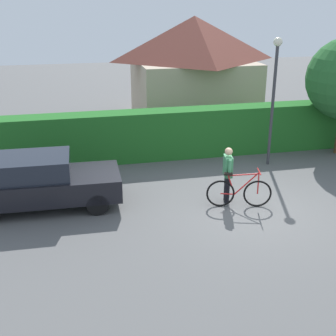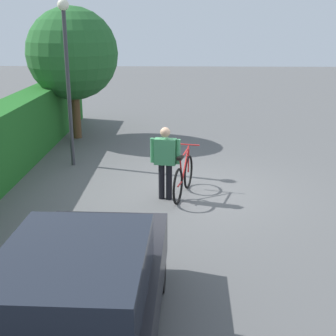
# 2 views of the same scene
# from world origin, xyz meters

# --- Properties ---
(ground_plane) EXTENTS (60.00, 60.00, 0.00)m
(ground_plane) POSITION_xyz_m (0.00, 0.00, 0.00)
(ground_plane) COLOR #575757
(parked_car_near) EXTENTS (4.12, 1.79, 1.45)m
(parked_car_near) POSITION_xyz_m (-5.48, 1.48, 0.74)
(parked_car_near) COLOR black
(parked_car_near) RESTS_ON ground
(bicycle) EXTENTS (1.72, 0.59, 1.04)m
(bicycle) POSITION_xyz_m (-0.30, 0.32, 0.42)
(bicycle) COLOR black
(bicycle) RESTS_ON ground
(person_rider) EXTENTS (0.28, 0.64, 1.57)m
(person_rider) POSITION_xyz_m (-0.51, 0.71, 0.91)
(person_rider) COLOR black
(person_rider) RESTS_ON ground
(street_lamp) EXTENTS (0.28, 0.28, 4.17)m
(street_lamp) POSITION_xyz_m (1.89, 3.24, 2.70)
(street_lamp) COLOR #38383D
(street_lamp) RESTS_ON ground
(tree_kerbside) EXTENTS (2.85, 2.85, 4.12)m
(tree_kerbside) POSITION_xyz_m (4.88, 3.78, 2.68)
(tree_kerbside) COLOR brown
(tree_kerbside) RESTS_ON ground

